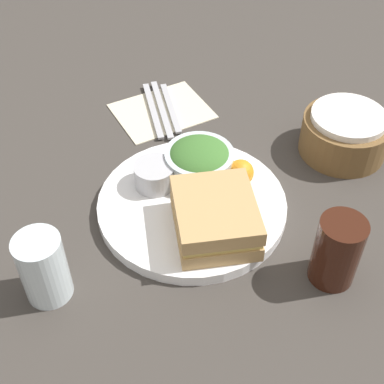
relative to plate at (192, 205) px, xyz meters
name	(u,v)px	position (x,y,z in m)	size (l,w,h in m)	color
ground_plane	(192,209)	(0.00, 0.00, -0.01)	(4.00, 4.00, 0.00)	#3D3833
plate	(192,205)	(0.00, 0.00, 0.00)	(0.31, 0.31, 0.02)	white
sandwich	(214,218)	(0.07, 0.00, 0.04)	(0.17, 0.16, 0.06)	tan
salad_bowl	(199,160)	(-0.05, 0.04, 0.04)	(0.12, 0.12, 0.06)	silver
dressing_cup	(155,175)	(-0.06, -0.04, 0.03)	(0.07, 0.07, 0.04)	#B7B7BC
orange_wedge	(241,173)	(0.00, 0.09, 0.03)	(0.04, 0.04, 0.04)	orange
drink_glass	(337,251)	(0.21, 0.11, 0.05)	(0.07, 0.07, 0.11)	#38190F
bread_basket	(343,132)	(0.00, 0.31, 0.03)	(0.16, 0.16, 0.08)	brown
napkin	(162,111)	(-0.27, 0.08, -0.01)	(0.14, 0.18, 0.00)	beige
fork	(153,110)	(-0.27, 0.06, 0.00)	(0.18, 0.01, 0.01)	#B2B2B7
knife	(162,109)	(-0.27, 0.08, 0.00)	(0.19, 0.01, 0.01)	#B2B2B7
spoon	(171,108)	(-0.26, 0.09, 0.00)	(0.17, 0.01, 0.01)	#B2B2B7
water_glass	(43,268)	(0.05, -0.25, 0.04)	(0.07, 0.07, 0.11)	silver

